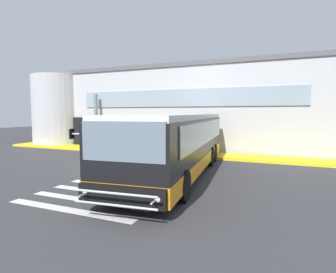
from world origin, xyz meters
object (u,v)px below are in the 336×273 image
object	(u,v)px
entry_support_column	(96,120)
bus_main_foreground	(177,145)
safety_bollard_yellow	(199,152)
passenger_by_doorway	(114,135)
passenger_near_column	(97,136)

from	to	relation	value
entry_support_column	bus_main_foreground	size ratio (longest dim) A/B	0.35
entry_support_column	safety_bollard_yellow	xyz separation A→B (m)	(8.81, -1.80, -1.73)
entry_support_column	bus_main_foreground	distance (m)	10.77
entry_support_column	bus_main_foreground	xyz separation A→B (m)	(8.98, -5.90, -0.84)
bus_main_foreground	passenger_by_doorway	xyz separation A→B (m)	(-7.21, 5.70, -0.25)
passenger_by_doorway	safety_bollard_yellow	world-z (taller)	passenger_by_doorway
passenger_by_doorway	entry_support_column	bearing A→B (deg)	173.42
bus_main_foreground	passenger_near_column	bearing A→B (deg)	149.02
entry_support_column	passenger_near_column	xyz separation A→B (m)	(0.80, -0.99, -1.10)
entry_support_column	passenger_by_doorway	xyz separation A→B (m)	(1.77, -0.20, -1.10)
bus_main_foreground	passenger_near_column	xyz separation A→B (m)	(-8.18, 4.91, -0.25)
bus_main_foreground	safety_bollard_yellow	bearing A→B (deg)	92.33
passenger_near_column	passenger_by_doorway	size ratio (longest dim) A/B	1.00
passenger_near_column	passenger_by_doorway	distance (m)	1.24
passenger_by_doorway	bus_main_foreground	bearing A→B (deg)	-38.30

